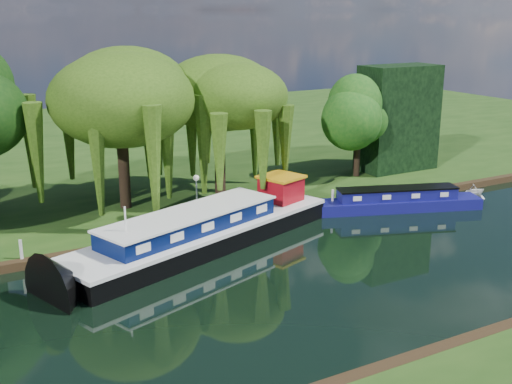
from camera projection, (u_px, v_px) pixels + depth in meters
ground at (279, 288)px, 29.80m from camera, size 120.00×120.00×0.00m
far_bank at (87, 149)px, 58.33m from camera, size 120.00×52.00×0.45m
dutch_barge at (205, 230)px, 34.88m from camera, size 17.28×9.11×3.58m
narrowboat at (397, 201)px, 41.26m from camera, size 10.97×5.45×1.60m
white_cruiser at (474, 197)px, 44.32m from camera, size 1.99×1.73×1.03m
willow_left at (120, 99)px, 38.61m from camera, size 7.83×7.83×9.39m
willow_right at (219, 106)px, 40.81m from camera, size 6.88×6.88×8.38m
tree_far_right at (359, 116)px, 46.88m from camera, size 3.97×3.97×6.50m
conifer_hedge at (398, 118)px, 49.22m from camera, size 6.00×3.00×8.00m
lamppost at (196, 184)px, 38.20m from camera, size 0.36×0.36×2.56m
mooring_posts at (196, 220)px, 36.37m from camera, size 19.16×0.16×1.00m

